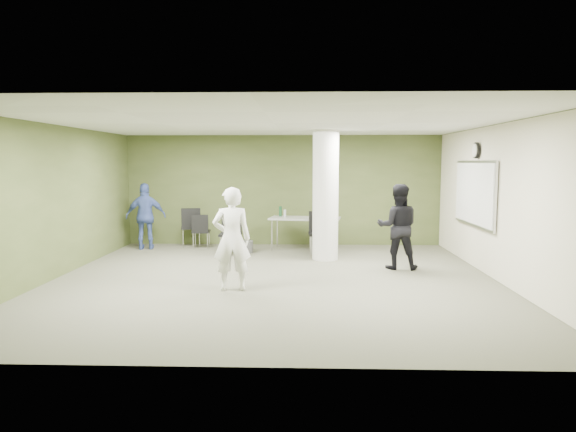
{
  "coord_description": "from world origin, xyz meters",
  "views": [
    {
      "loc": [
        0.56,
        -9.1,
        2.12
      ],
      "look_at": [
        0.22,
        1.0,
        1.05
      ],
      "focal_mm": 32.0,
      "sensor_mm": 36.0,
      "label": 1
    }
  ],
  "objects_px": {
    "man_blue": "(146,216)",
    "chair_back_left": "(191,224)",
    "folding_table": "(304,220)",
    "woman_white": "(232,239)",
    "man_black": "(398,227)"
  },
  "relations": [
    {
      "from": "folding_table",
      "to": "man_blue",
      "type": "height_order",
      "value": "man_blue"
    },
    {
      "from": "folding_table",
      "to": "man_blue",
      "type": "relative_size",
      "value": 1.09
    },
    {
      "from": "chair_back_left",
      "to": "man_blue",
      "type": "bearing_deg",
      "value": 8.55
    },
    {
      "from": "folding_table",
      "to": "man_black",
      "type": "distance_m",
      "value": 2.83
    },
    {
      "from": "chair_back_left",
      "to": "woman_white",
      "type": "bearing_deg",
      "value": 97.99
    },
    {
      "from": "man_blue",
      "to": "man_black",
      "type": "bearing_deg",
      "value": 147.8
    },
    {
      "from": "man_black",
      "to": "man_blue",
      "type": "bearing_deg",
      "value": -14.35
    },
    {
      "from": "man_blue",
      "to": "chair_back_left",
      "type": "bearing_deg",
      "value": -170.47
    },
    {
      "from": "folding_table",
      "to": "man_black",
      "type": "xyz_separation_m",
      "value": [
        1.86,
        -2.13,
        0.1
      ]
    },
    {
      "from": "folding_table",
      "to": "man_blue",
      "type": "bearing_deg",
      "value": -170.22
    },
    {
      "from": "folding_table",
      "to": "woman_white",
      "type": "height_order",
      "value": "woman_white"
    },
    {
      "from": "folding_table",
      "to": "man_blue",
      "type": "xyz_separation_m",
      "value": [
        -3.85,
        -0.01,
        0.06
      ]
    },
    {
      "from": "woman_white",
      "to": "folding_table",
      "type": "bearing_deg",
      "value": -115.96
    },
    {
      "from": "woman_white",
      "to": "man_blue",
      "type": "height_order",
      "value": "woman_white"
    },
    {
      "from": "folding_table",
      "to": "chair_back_left",
      "type": "height_order",
      "value": "folding_table"
    }
  ]
}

